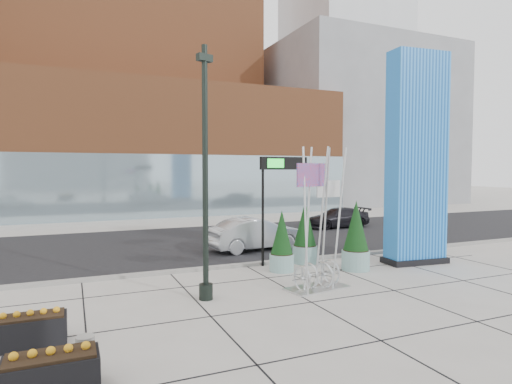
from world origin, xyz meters
name	(u,v)px	position (x,y,z in m)	size (l,w,h in m)	color
ground	(265,297)	(0.00, 0.00, 0.00)	(160.00, 160.00, 0.00)	#9E9991
street_asphalt	(184,243)	(0.00, 10.00, 0.01)	(80.00, 12.00, 0.02)	black
curb_edge	(222,267)	(0.00, 4.00, 0.06)	(80.00, 0.30, 0.12)	gray
tower_podium	(148,150)	(1.00, 27.00, 5.50)	(34.00, 10.00, 11.00)	#98522C
tower_glass_front	(159,186)	(1.00, 22.20, 2.50)	(34.00, 0.60, 5.00)	#8CA5B2
building_grey_parking	(350,127)	(26.00, 32.00, 9.00)	(20.00, 18.00, 18.00)	slate
building_pale_office	(344,24)	(36.00, 48.00, 27.50)	(16.00, 16.00, 55.00)	#B2B7BC
blue_pylon	(416,162)	(7.54, 1.83, 4.09)	(2.63, 1.35, 8.48)	#0B46AB
lamp_post	(205,197)	(-1.69, 0.47, 3.00)	(0.50, 0.40, 7.34)	black
public_art_sculpture	(318,252)	(1.90, 0.15, 1.19)	(2.14, 1.32, 4.54)	silver
concrete_bollard	(85,354)	(-5.06, -2.95, 0.34)	(0.35, 0.35, 0.68)	gray
overhead_street_sign	(280,172)	(2.37, 3.80, 3.69)	(2.03, 0.22, 4.30)	black
round_planter_east	(356,237)	(4.60, 1.80, 1.25)	(1.06, 1.06, 2.64)	#7CA7A6
round_planter_mid	(305,234)	(3.43, 3.60, 1.20)	(1.01, 1.01, 2.53)	#7CA7A6
round_planter_west	(282,242)	(1.92, 2.72, 1.09)	(0.92, 0.92, 2.29)	#7CA7A6
box_planter_north	(31,329)	(-6.11, -1.20, 0.36)	(1.44, 0.72, 0.79)	black
box_planter_south	(51,373)	(-5.62, -3.64, 0.39)	(1.53, 0.77, 0.84)	black
car_silver_mid	(256,234)	(2.69, 6.93, 0.76)	(1.60, 4.60, 1.52)	#ADB0B5
car_dark_east	(337,218)	(10.70, 12.00, 0.64)	(1.78, 4.39, 1.27)	black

